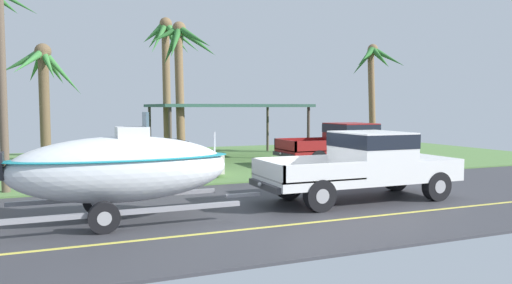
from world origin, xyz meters
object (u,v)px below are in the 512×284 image
Objects in this scene: parked_sedan_near at (151,161)px; palm_tree_near_left at (167,56)px; boat_on_trailer at (121,169)px; palm_tree_mid at (43,79)px; parked_pickup_background at (350,142)px; utility_pole at (1,44)px; carport_awning at (226,107)px; pickup_truck_towing at (370,162)px; palm_tree_far_left at (181,59)px; palm_tree_near_right at (373,70)px.

parked_sedan_near is 0.69× the size of palm_tree_near_left.
boat_on_trailer is 1.20× the size of palm_tree_mid.
utility_pole is (-13.41, -2.27, 3.35)m from parked_pickup_background.
carport_awning reaches higher than boat_on_trailer.
palm_tree_near_left is at bearing 103.75° from pickup_truck_towing.
carport_awning is 4.04m from palm_tree_far_left.
utility_pole is at bearing 119.62° from boat_on_trailer.
palm_tree_mid reaches higher than parked_pickup_background.
parked_pickup_background is (10.69, 7.06, -0.15)m from boat_on_trailer.
carport_awning is at bearing 37.45° from palm_tree_far_left.
palm_tree_mid is at bearing 178.31° from palm_tree_far_left.
boat_on_trailer is at bearing -144.18° from palm_tree_near_right.
palm_tree_near_right is (3.49, 3.17, 3.45)m from parked_pickup_background.
parked_pickup_background is 14.01m from utility_pole.
utility_pole reaches higher than palm_tree_near_left.
pickup_truck_towing is 0.95× the size of boat_on_trailer.
palm_tree_near_left is 1.17× the size of palm_tree_near_right.
palm_tree_far_left reaches higher than palm_tree_mid.
utility_pole is (-4.49, -1.16, 3.71)m from parked_sedan_near.
boat_on_trailer is 10.89m from palm_tree_far_left.
palm_tree_far_left is 8.09m from utility_pole.
boat_on_trailer is at bearing -106.82° from palm_tree_near_left.
pickup_truck_towing reaches higher than parked_sedan_near.
palm_tree_near_left is 1.10× the size of palm_tree_far_left.
carport_awning is 8.04m from palm_tree_near_right.
palm_tree_near_right reaches higher than parked_pickup_background.
utility_pole is at bearing -170.41° from parked_pickup_background.
palm_tree_far_left is at bearing 159.68° from parked_pickup_background.
palm_tree_near_right is 0.94× the size of palm_tree_far_left.
boat_on_trailer is 0.85× the size of carport_awning.
parked_sedan_near is 0.66× the size of carport_awning.
palm_tree_near_left reaches higher than pickup_truck_towing.
palm_tree_near_right is at bearing -10.81° from palm_tree_near_left.
parked_sedan_near is at bearing 129.64° from pickup_truck_towing.
palm_tree_near_left is (1.94, 6.28, 4.32)m from parked_sedan_near.
parked_pickup_background is 8.22m from palm_tree_far_left.
parked_sedan_near is at bearing -107.16° from palm_tree_near_left.
palm_tree_far_left is at bearing -142.55° from carport_awning.
parked_sedan_near is 5.97m from palm_tree_mid.
palm_tree_near_left is at bearing 170.03° from carport_awning.
palm_tree_far_left is 0.74× the size of utility_pole.
parked_pickup_background is 9.55m from palm_tree_near_left.
palm_tree_near_left reaches higher than carport_awning.
parked_sedan_near is 0.93× the size of palm_tree_mid.
palm_tree_near_right is (12.41, 4.28, 3.81)m from parked_sedan_near.
palm_tree_far_left is (2.00, 3.67, 3.96)m from parked_sedan_near.
parked_sedan_near is 0.75× the size of palm_tree_far_left.
palm_tree_far_left is at bearing 36.70° from utility_pole.
parked_pickup_background is 12.97m from palm_tree_mid.
palm_tree_near_right is (14.17, 10.23, 3.30)m from boat_on_trailer.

